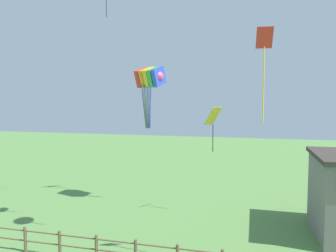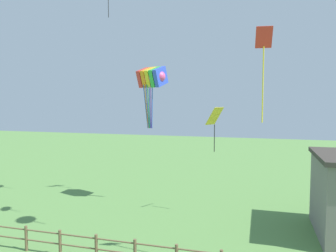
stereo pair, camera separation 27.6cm
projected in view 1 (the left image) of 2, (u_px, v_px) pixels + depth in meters
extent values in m
cylinder|color=brown|center=(25.00, 239.00, 15.67)|extent=(0.14, 0.14, 1.23)
cylinder|color=brown|center=(60.00, 244.00, 15.20)|extent=(0.14, 0.14, 1.23)
cylinder|color=brown|center=(96.00, 248.00, 14.72)|extent=(0.14, 0.14, 1.23)
cylinder|color=brown|center=(156.00, 246.00, 13.98)|extent=(16.87, 0.07, 0.07)
ellipsoid|color=#E54C8C|center=(150.00, 77.00, 22.39)|extent=(2.45, 2.05, 1.45)
cube|color=red|center=(142.00, 77.00, 22.78)|extent=(0.76, 1.49, 1.48)
cube|color=orange|center=(146.00, 77.00, 22.58)|extent=(0.76, 1.49, 1.48)
cube|color=yellow|center=(150.00, 77.00, 22.39)|extent=(0.76, 1.49, 1.48)
cube|color=green|center=(154.00, 77.00, 22.19)|extent=(0.76, 1.49, 1.48)
cube|color=blue|center=(159.00, 77.00, 21.99)|extent=(0.76, 1.49, 1.48)
cylinder|color=blue|center=(144.00, 107.00, 22.52)|extent=(0.25, 0.45, 2.99)
cylinder|color=orange|center=(145.00, 107.00, 22.49)|extent=(0.19, 0.47, 2.99)
cylinder|color=blue|center=(146.00, 107.00, 22.45)|extent=(0.12, 0.48, 2.99)
cylinder|color=green|center=(147.00, 107.00, 22.42)|extent=(0.05, 0.47, 2.99)
cylinder|color=blue|center=(148.00, 107.00, 22.39)|extent=(0.12, 0.48, 2.99)
cylinder|color=purple|center=(149.00, 107.00, 22.37)|extent=(0.19, 0.47, 2.99)
cylinder|color=blue|center=(150.00, 107.00, 22.35)|extent=(0.25, 0.45, 2.99)
cylinder|color=#2D2D33|center=(106.00, 3.00, 21.95)|extent=(0.05, 0.05, 1.80)
cube|color=red|center=(265.00, 38.00, 12.83)|extent=(0.67, 0.52, 0.77)
cylinder|color=yellow|center=(264.00, 85.00, 12.97)|extent=(0.05, 0.05, 2.99)
cube|color=yellow|center=(213.00, 116.00, 20.33)|extent=(1.10, 1.18, 1.10)
cylinder|color=black|center=(213.00, 138.00, 20.43)|extent=(0.05, 0.05, 1.71)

